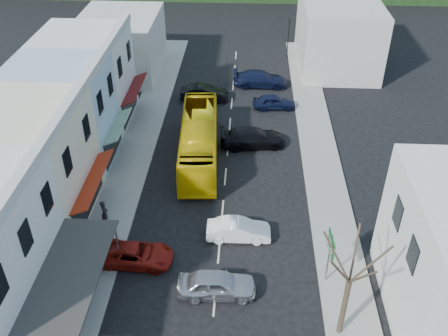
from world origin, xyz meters
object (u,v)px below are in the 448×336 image
(pedestrian_left, at_px, (105,214))
(traffic_signal, at_px, (288,38))
(car_silver, at_px, (217,285))
(direction_sign, at_px, (329,259))
(car_red, at_px, (136,254))
(bus, at_px, (199,141))
(street_tree, at_px, (349,282))
(car_white, at_px, (239,230))

(pedestrian_left, xyz_separation_m, traffic_signal, (13.50, 29.58, 1.30))
(car_silver, xyz_separation_m, direction_sign, (6.31, 1.24, 1.13))
(car_red, relative_size, traffic_signal, 1.00)
(car_red, xyz_separation_m, direction_sign, (11.40, -0.97, 1.13))
(bus, height_order, car_silver, bus)
(pedestrian_left, height_order, street_tree, street_tree)
(traffic_signal, bearing_deg, pedestrian_left, 70.18)
(car_red, height_order, street_tree, street_tree)
(car_silver, distance_m, car_red, 5.55)
(bus, distance_m, car_silver, 14.20)
(bus, distance_m, car_red, 12.13)
(car_silver, relative_size, pedestrian_left, 2.59)
(car_silver, distance_m, pedestrian_left, 9.46)
(traffic_signal, bearing_deg, car_silver, 85.39)
(pedestrian_left, xyz_separation_m, street_tree, (14.38, -7.76, 2.91))
(car_silver, xyz_separation_m, car_white, (1.10, 4.70, 0.00))
(car_white, height_order, traffic_signal, traffic_signal)
(car_white, xyz_separation_m, car_red, (-6.19, -2.49, 0.00))
(car_white, bearing_deg, bus, 18.67)
(bus, height_order, car_white, bus)
(bus, relative_size, direction_sign, 3.17)
(bus, relative_size, car_red, 2.52)
(car_white, distance_m, traffic_signal, 30.70)
(car_silver, bearing_deg, street_tree, -111.89)
(bus, xyz_separation_m, direction_sign, (8.61, -12.74, 0.28))
(car_white, xyz_separation_m, street_tree, (5.53, -7.04, 3.21))
(car_silver, relative_size, direction_sign, 1.20)
(direction_sign, height_order, traffic_signal, traffic_signal)
(car_silver, relative_size, car_white, 1.00)
(car_white, bearing_deg, traffic_signal, -10.20)
(car_red, relative_size, direction_sign, 1.26)
(street_tree, xyz_separation_m, traffic_signal, (-0.87, 37.34, -1.61))
(bus, distance_m, traffic_signal, 22.52)
(car_red, height_order, direction_sign, direction_sign)
(car_red, xyz_separation_m, pedestrian_left, (-2.66, 3.21, 0.30))
(car_red, relative_size, street_tree, 0.59)
(pedestrian_left, relative_size, direction_sign, 0.46)
(car_red, height_order, pedestrian_left, pedestrian_left)
(car_silver, height_order, pedestrian_left, pedestrian_left)
(bus, xyz_separation_m, street_tree, (8.93, -16.33, 2.36))
(bus, distance_m, street_tree, 18.76)
(car_red, relative_size, pedestrian_left, 2.71)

